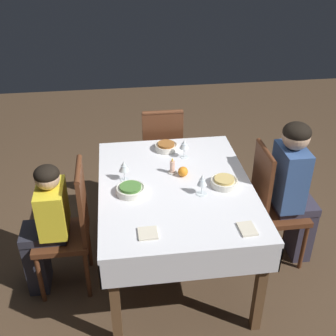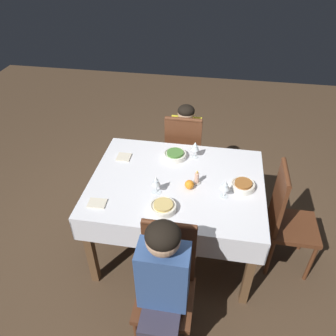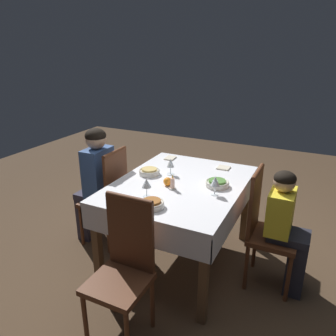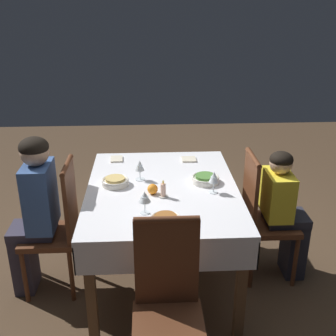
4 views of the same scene
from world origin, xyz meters
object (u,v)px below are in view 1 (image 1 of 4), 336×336
(dining_table, at_px, (175,195))
(bowl_south, at_px, (131,189))
(bowl_north, at_px, (224,182))
(napkin_red_folded, at_px, (247,229))
(wine_glass_south, at_px, (124,167))
(wine_glass_west, at_px, (184,145))
(chair_south, at_px, (71,225))
(bowl_west, at_px, (167,146))
(candle_centerpiece, at_px, (172,168))
(orange_fruit, at_px, (183,172))
(wine_glass_north, at_px, (202,181))
(chair_north, at_px, (272,202))
(napkin_spare_side, at_px, (148,233))
(chair_west, at_px, (162,154))
(person_child_yellow, at_px, (46,224))
(person_adult_denim, at_px, (294,186))

(dining_table, bearing_deg, bowl_south, -79.07)
(bowl_north, xyz_separation_m, napkin_red_folded, (0.48, 0.02, -0.02))
(wine_glass_south, height_order, napkin_red_folded, wine_glass_south)
(wine_glass_west, bearing_deg, dining_table, -18.16)
(wine_glass_west, bearing_deg, chair_south, -64.81)
(wine_glass_south, xyz_separation_m, bowl_west, (-0.40, 0.34, -0.08))
(candle_centerpiece, bearing_deg, orange_fruit, 56.09)
(candle_centerpiece, height_order, napkin_red_folded, candle_centerpiece)
(wine_glass_north, bearing_deg, bowl_west, -166.72)
(chair_north, distance_m, napkin_spare_side, 1.13)
(napkin_red_folded, bearing_deg, napkin_spare_side, -93.58)
(bowl_south, relative_size, napkin_red_folded, 1.48)
(chair_west, xyz_separation_m, wine_glass_south, (0.78, -0.35, 0.36))
(napkin_red_folded, bearing_deg, dining_table, -146.69)
(chair_north, bearing_deg, person_child_yellow, 92.64)
(wine_glass_north, relative_size, bowl_west, 0.82)
(chair_south, xyz_separation_m, person_adult_denim, (-0.07, 1.61, 0.13))
(chair_west, xyz_separation_m, person_adult_denim, (0.84, 0.87, 0.13))
(dining_table, height_order, chair_west, chair_west)
(dining_table, bearing_deg, orange_fruit, 146.67)
(orange_fruit, height_order, napkin_red_folded, orange_fruit)
(chair_south, relative_size, person_child_yellow, 0.98)
(chair_north, relative_size, napkin_spare_side, 8.64)
(wine_glass_south, distance_m, bowl_west, 0.53)
(orange_fruit, bearing_deg, dining_table, -33.33)
(wine_glass_west, bearing_deg, chair_north, 61.96)
(bowl_south, relative_size, candle_centerpiece, 1.62)
(napkin_red_folded, height_order, napkin_spare_side, same)
(wine_glass_west, bearing_deg, napkin_spare_side, -22.37)
(dining_table, bearing_deg, chair_west, 179.46)
(chair_west, height_order, orange_fruit, chair_west)
(bowl_north, height_order, wine_glass_west, wine_glass_west)
(bowl_north, distance_m, wine_glass_south, 0.69)
(napkin_red_folded, bearing_deg, chair_south, -114.64)
(person_adult_denim, xyz_separation_m, wine_glass_south, (-0.06, -1.22, 0.22))
(chair_south, distance_m, bowl_south, 0.50)
(wine_glass_north, height_order, napkin_red_folded, wine_glass_north)
(chair_south, height_order, wine_glass_south, chair_south)
(bowl_south, bearing_deg, person_child_yellow, -92.51)
(napkin_red_folded, relative_size, napkin_spare_side, 1.15)
(wine_glass_west, height_order, napkin_spare_side, wine_glass_west)
(wine_glass_north, height_order, bowl_west, wine_glass_north)
(chair_west, bearing_deg, candle_centerpiece, 89.05)
(chair_west, relative_size, bowl_south, 5.04)
(wine_glass_west, relative_size, candle_centerpiece, 1.23)
(bowl_south, bearing_deg, chair_west, 161.47)
(chair_south, relative_size, wine_glass_south, 6.43)
(bowl_north, distance_m, wine_glass_west, 0.47)
(wine_glass_west, bearing_deg, orange_fruit, -11.12)
(chair_west, bearing_deg, bowl_north, 108.84)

